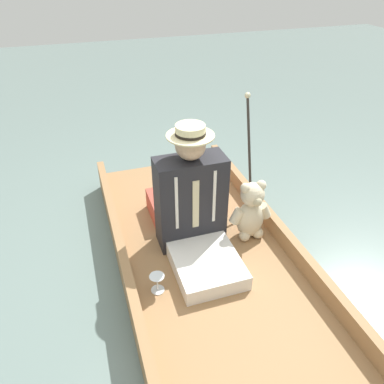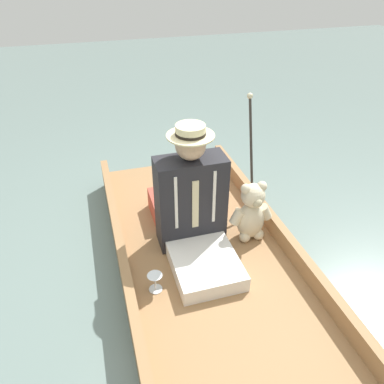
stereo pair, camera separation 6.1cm
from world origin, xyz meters
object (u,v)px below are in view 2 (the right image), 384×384
at_px(teddy_bear, 251,213).
at_px(wine_glass, 155,279).
at_px(seated_person, 194,209).
at_px(walking_cane, 251,148).

xyz_separation_m(teddy_bear, wine_glass, (0.77, 0.31, -0.13)).
distance_m(seated_person, walking_cane, 0.68).
bearing_deg(teddy_bear, seated_person, -2.53).
xyz_separation_m(teddy_bear, walking_cane, (-0.13, -0.36, 0.32)).
relative_size(seated_person, wine_glass, 7.22).
distance_m(wine_glass, walking_cane, 1.21).
bearing_deg(walking_cane, teddy_bear, 70.68).
bearing_deg(wine_glass, walking_cane, -143.19).
relative_size(teddy_bear, wine_glass, 3.75).
height_order(seated_person, teddy_bear, seated_person).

